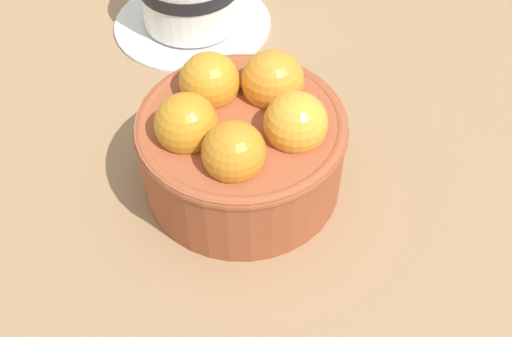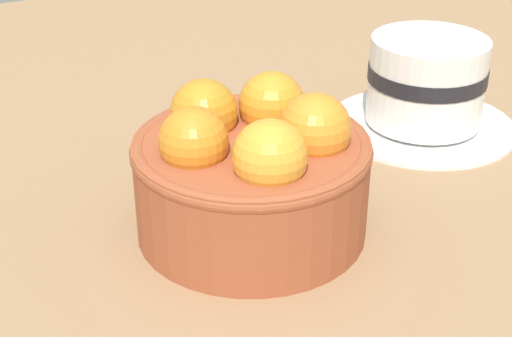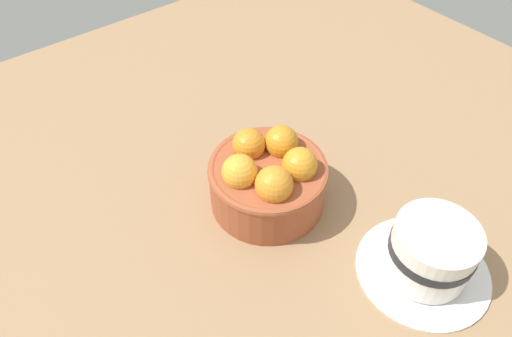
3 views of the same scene
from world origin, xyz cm
name	(u,v)px [view 1 (image 1 of 3)]	position (x,y,z in cm)	size (l,w,h in cm)	color
ground_plane	(243,195)	(0.00, 0.00, -1.65)	(112.61, 103.64, 3.31)	#997551
terracotta_bowl	(242,141)	(-0.01, -0.03, 4.12)	(14.19, 14.19, 9.02)	#9E4C2D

